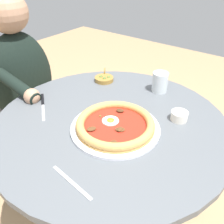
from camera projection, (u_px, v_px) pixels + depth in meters
dining_table at (111, 157)px, 1.04m from camera, size 0.89×0.89×0.75m
pizza_on_plate at (115, 125)px, 0.87m from camera, size 0.32×0.32×0.04m
water_glass at (160, 83)px, 1.10m from camera, size 0.07×0.07×0.09m
steak_knife at (43, 103)px, 1.03m from camera, size 0.13×0.17×0.01m
ramekin_capers at (179, 116)px, 0.92m from camera, size 0.06×0.06×0.04m
olive_pan at (104, 79)px, 1.20m from camera, size 0.11×0.09×0.04m
fork_utensil at (72, 182)px, 0.68m from camera, size 0.03×0.17×0.00m
diner_person at (29, 110)px, 1.43m from camera, size 0.37×0.49×1.14m
cafe_chair_diner at (16, 98)px, 1.50m from camera, size 0.44×0.44×0.87m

